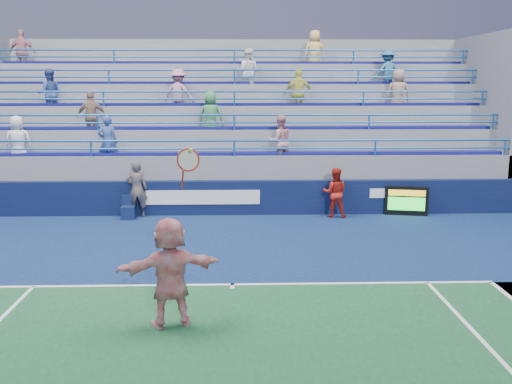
{
  "coord_description": "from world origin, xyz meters",
  "views": [
    {
      "loc": [
        0.16,
        -11.29,
        4.15
      ],
      "look_at": [
        0.57,
        2.5,
        1.5
      ],
      "focal_mm": 40.0,
      "sensor_mm": 36.0,
      "label": 1
    }
  ],
  "objects_px": {
    "ball_girl": "(335,193)",
    "line_judge": "(137,189)",
    "judge_chair": "(128,212)",
    "tennis_player": "(170,272)",
    "serve_speed_board": "(406,201)"
  },
  "relations": [
    {
      "from": "serve_speed_board",
      "to": "line_judge",
      "type": "distance_m",
      "value": 8.49
    },
    {
      "from": "tennis_player",
      "to": "line_judge",
      "type": "height_order",
      "value": "tennis_player"
    },
    {
      "from": "line_judge",
      "to": "tennis_player",
      "type": "bearing_deg",
      "value": 98.95
    },
    {
      "from": "serve_speed_board",
      "to": "tennis_player",
      "type": "xyz_separation_m",
      "value": [
        -6.47,
        -8.16,
        0.51
      ]
    },
    {
      "from": "judge_chair",
      "to": "ball_girl",
      "type": "distance_m",
      "value": 6.43
    },
    {
      "from": "serve_speed_board",
      "to": "ball_girl",
      "type": "bearing_deg",
      "value": -176.18
    },
    {
      "from": "serve_speed_board",
      "to": "tennis_player",
      "type": "relative_size",
      "value": 0.43
    },
    {
      "from": "judge_chair",
      "to": "serve_speed_board",
      "type": "bearing_deg",
      "value": 1.55
    },
    {
      "from": "serve_speed_board",
      "to": "judge_chair",
      "type": "bearing_deg",
      "value": -178.45
    },
    {
      "from": "tennis_player",
      "to": "ball_girl",
      "type": "xyz_separation_m",
      "value": [
        4.16,
        8.0,
        -0.19
      ]
    },
    {
      "from": "judge_chair",
      "to": "ball_girl",
      "type": "bearing_deg",
      "value": 0.74
    },
    {
      "from": "line_judge",
      "to": "judge_chair",
      "type": "bearing_deg",
      "value": 43.77
    },
    {
      "from": "ball_girl",
      "to": "line_judge",
      "type": "bearing_deg",
      "value": 7.67
    },
    {
      "from": "judge_chair",
      "to": "ball_girl",
      "type": "xyz_separation_m",
      "value": [
        6.41,
        0.08,
        0.55
      ]
    },
    {
      "from": "serve_speed_board",
      "to": "ball_girl",
      "type": "height_order",
      "value": "ball_girl"
    }
  ]
}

